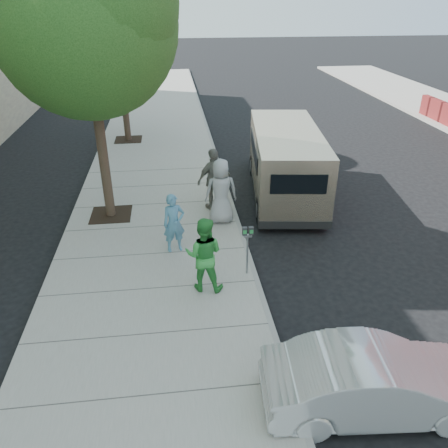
{
  "coord_description": "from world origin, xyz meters",
  "views": [
    {
      "loc": [
        -0.36,
        -9.71,
        6.13
      ],
      "look_at": [
        0.8,
        -0.39,
        1.1
      ],
      "focal_mm": 35.0,
      "sensor_mm": 36.0,
      "label": 1
    }
  ],
  "objects_px": {
    "tree_far": "(118,26)",
    "person_officer": "(174,223)",
    "person_striped_polo": "(214,179)",
    "van": "(285,161)",
    "sedan": "(375,381)",
    "tree_near": "(86,18)",
    "person_green_shirt": "(204,255)",
    "person_gray_shirt": "(221,192)",
    "parking_meter": "(248,240)"
  },
  "relations": [
    {
      "from": "person_striped_polo",
      "to": "van",
      "type": "bearing_deg",
      "value": 179.01
    },
    {
      "from": "van",
      "to": "person_gray_shirt",
      "type": "relative_size",
      "value": 3.29
    },
    {
      "from": "van",
      "to": "person_striped_polo",
      "type": "distance_m",
      "value": 2.68
    },
    {
      "from": "tree_far",
      "to": "person_gray_shirt",
      "type": "distance_m",
      "value": 9.79
    },
    {
      "from": "parking_meter",
      "to": "person_striped_polo",
      "type": "distance_m",
      "value": 3.67
    },
    {
      "from": "parking_meter",
      "to": "person_officer",
      "type": "bearing_deg",
      "value": 143.1
    },
    {
      "from": "person_green_shirt",
      "to": "person_striped_polo",
      "type": "bearing_deg",
      "value": -85.05
    },
    {
      "from": "parking_meter",
      "to": "person_gray_shirt",
      "type": "height_order",
      "value": "person_gray_shirt"
    },
    {
      "from": "tree_far",
      "to": "person_striped_polo",
      "type": "distance_m",
      "value": 8.97
    },
    {
      "from": "van",
      "to": "person_gray_shirt",
      "type": "bearing_deg",
      "value": -132.51
    },
    {
      "from": "sedan",
      "to": "person_officer",
      "type": "bearing_deg",
      "value": 35.0
    },
    {
      "from": "parking_meter",
      "to": "van",
      "type": "xyz_separation_m",
      "value": [
        2.06,
        4.71,
        0.13
      ]
    },
    {
      "from": "tree_far",
      "to": "van",
      "type": "distance_m",
      "value": 9.29
    },
    {
      "from": "tree_far",
      "to": "sedan",
      "type": "distance_m",
      "value": 16.43
    },
    {
      "from": "tree_near",
      "to": "person_officer",
      "type": "bearing_deg",
      "value": -51.12
    },
    {
      "from": "person_gray_shirt",
      "to": "person_striped_polo",
      "type": "height_order",
      "value": "person_striped_polo"
    },
    {
      "from": "sedan",
      "to": "person_striped_polo",
      "type": "relative_size",
      "value": 1.89
    },
    {
      "from": "tree_near",
      "to": "person_officer",
      "type": "distance_m",
      "value": 5.47
    },
    {
      "from": "van",
      "to": "person_officer",
      "type": "height_order",
      "value": "van"
    },
    {
      "from": "person_gray_shirt",
      "to": "van",
      "type": "bearing_deg",
      "value": -141.7
    },
    {
      "from": "person_officer",
      "to": "van",
      "type": "bearing_deg",
      "value": 28.87
    },
    {
      "from": "sedan",
      "to": "person_striped_polo",
      "type": "xyz_separation_m",
      "value": [
        -1.81,
        7.55,
        0.51
      ]
    },
    {
      "from": "tree_far",
      "to": "person_officer",
      "type": "bearing_deg",
      "value": -79.47
    },
    {
      "from": "tree_far",
      "to": "person_green_shirt",
      "type": "relative_size",
      "value": 3.69
    },
    {
      "from": "person_officer",
      "to": "person_striped_polo",
      "type": "distance_m",
      "value": 2.69
    },
    {
      "from": "parking_meter",
      "to": "sedan",
      "type": "relative_size",
      "value": 0.34
    },
    {
      "from": "sedan",
      "to": "person_officer",
      "type": "distance_m",
      "value": 6.05
    },
    {
      "from": "tree_far",
      "to": "sedan",
      "type": "height_order",
      "value": "tree_far"
    },
    {
      "from": "person_striped_polo",
      "to": "tree_far",
      "type": "bearing_deg",
      "value": -92.01
    },
    {
      "from": "person_officer",
      "to": "person_striped_polo",
      "type": "xyz_separation_m",
      "value": [
        1.27,
        2.36,
        0.18
      ]
    },
    {
      "from": "tree_far",
      "to": "van",
      "type": "relative_size",
      "value": 1.04
    },
    {
      "from": "tree_far",
      "to": "person_officer",
      "type": "relative_size",
      "value": 4.16
    },
    {
      "from": "tree_near",
      "to": "tree_far",
      "type": "relative_size",
      "value": 1.16
    },
    {
      "from": "parking_meter",
      "to": "person_gray_shirt",
      "type": "bearing_deg",
      "value": 96.9
    },
    {
      "from": "van",
      "to": "sedan",
      "type": "distance_m",
      "value": 8.67
    },
    {
      "from": "person_gray_shirt",
      "to": "person_striped_polo",
      "type": "relative_size",
      "value": 0.99
    },
    {
      "from": "tree_near",
      "to": "person_green_shirt",
      "type": "relative_size",
      "value": 4.27
    },
    {
      "from": "tree_far",
      "to": "person_striped_polo",
      "type": "xyz_separation_m",
      "value": [
        3.11,
        -7.52,
        -3.78
      ]
    },
    {
      "from": "parking_meter",
      "to": "van",
      "type": "height_order",
      "value": "van"
    },
    {
      "from": "tree_near",
      "to": "person_striped_polo",
      "type": "distance_m",
      "value": 5.42
    },
    {
      "from": "van",
      "to": "person_officer",
      "type": "xyz_separation_m",
      "value": [
        -3.73,
        -3.43,
        -0.26
      ]
    },
    {
      "from": "person_gray_shirt",
      "to": "person_striped_polo",
      "type": "distance_m",
      "value": 0.92
    },
    {
      "from": "tree_far",
      "to": "person_green_shirt",
      "type": "xyz_separation_m",
      "value": [
        2.46,
        -11.62,
        -3.85
      ]
    },
    {
      "from": "person_green_shirt",
      "to": "person_striped_polo",
      "type": "height_order",
      "value": "person_striped_polo"
    },
    {
      "from": "parking_meter",
      "to": "person_officer",
      "type": "distance_m",
      "value": 2.11
    },
    {
      "from": "person_officer",
      "to": "person_green_shirt",
      "type": "bearing_deg",
      "value": -84.05
    },
    {
      "from": "sedan",
      "to": "person_striped_polo",
      "type": "height_order",
      "value": "person_striped_polo"
    },
    {
      "from": "sedan",
      "to": "person_striped_polo",
      "type": "distance_m",
      "value": 7.78
    },
    {
      "from": "tree_near",
      "to": "van",
      "type": "bearing_deg",
      "value": 11.65
    },
    {
      "from": "person_gray_shirt",
      "to": "sedan",
      "type": "bearing_deg",
      "value": 102.69
    }
  ]
}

